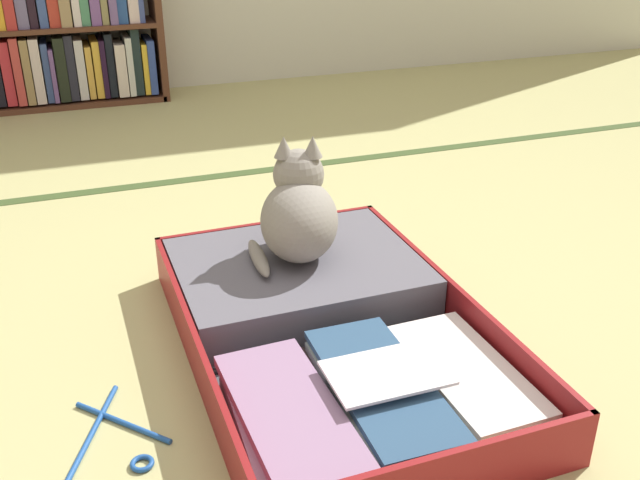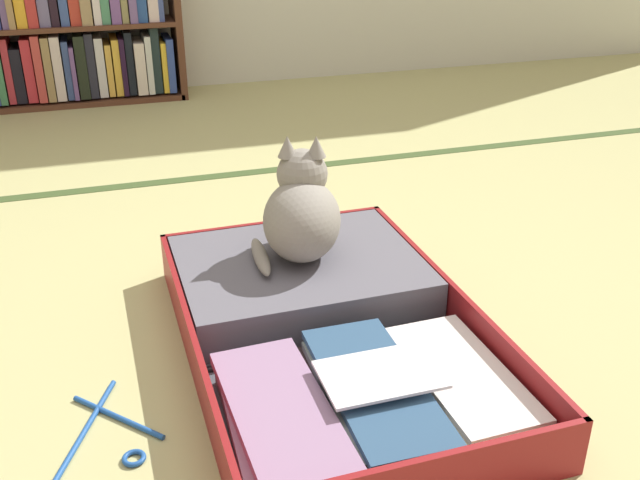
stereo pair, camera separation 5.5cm
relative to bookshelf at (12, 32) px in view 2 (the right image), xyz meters
The scene contains 6 objects.
ground_plane 2.36m from the bookshelf, 75.47° to the right, with size 10.00×10.00×0.00m, color tan.
tatami_border 1.30m from the bookshelf, 62.23° to the right, with size 4.80×0.05×0.00m.
bookshelf is the anchor object (origin of this frame).
open_suitcase 2.28m from the bookshelf, 72.27° to the right, with size 0.58×0.91×0.11m.
black_cat 2.08m from the bookshelf, 70.18° to the right, with size 0.24×0.28×0.27m.
clothes_hanger 2.41m from the bookshelf, 84.97° to the right, with size 0.27×0.37×0.01m.
Camera 2 is at (-0.30, -1.14, 0.88)m, focal length 40.96 mm.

